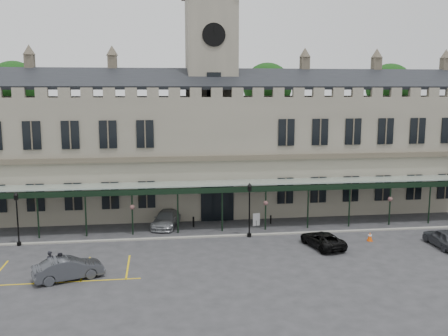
{
  "coord_description": "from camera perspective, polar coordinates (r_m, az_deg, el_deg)",
  "views": [
    {
      "loc": [
        -5.72,
        -36.26,
        12.76
      ],
      "look_at": [
        0.0,
        6.0,
        6.0
      ],
      "focal_mm": 40.0,
      "sensor_mm": 36.0,
      "label": 1
    }
  ],
  "objects": [
    {
      "name": "traffic_cone",
      "position": [
        44.48,
        16.33,
        -7.54
      ],
      "size": [
        0.47,
        0.47,
        0.75
      ],
      "rotation": [
        0.0,
        0.0,
        -0.26
      ],
      "color": "#E44B07",
      "rests_on": "ground"
    },
    {
      "name": "tree_behind_right",
      "position": [
        68.08,
        18.39,
        8.6
      ],
      "size": [
        6.0,
        6.0,
        16.0
      ],
      "color": "#332314",
      "rests_on": "ground"
    },
    {
      "name": "bollard_left",
      "position": [
        46.99,
        -3.51,
        -6.15
      ],
      "size": [
        0.17,
        0.17,
        0.97
      ],
      "primitive_type": "cylinder",
      "color": "black",
      "rests_on": "ground"
    },
    {
      "name": "lamp_post_left",
      "position": [
        44.25,
        -22.57,
        -4.85
      ],
      "size": [
        0.43,
        0.43,
        4.54
      ],
      "color": "black",
      "rests_on": "ground"
    },
    {
      "name": "car_right_a",
      "position": [
        44.79,
        23.92,
        -7.33
      ],
      "size": [
        1.82,
        4.48,
        1.52
      ],
      "primitive_type": "imported",
      "rotation": [
        0.0,
        0.0,
        3.15
      ],
      "color": "#3A3D42",
      "rests_on": "ground"
    },
    {
      "name": "person_b",
      "position": [
        36.48,
        -18.25,
        -10.48
      ],
      "size": [
        1.01,
        0.89,
        1.75
      ],
      "primitive_type": "imported",
      "rotation": [
        0.0,
        0.0,
        3.45
      ],
      "color": "black",
      "rests_on": "ground"
    },
    {
      "name": "tree_behind_mid",
      "position": [
        62.77,
        4.98,
        9.02
      ],
      "size": [
        6.0,
        6.0,
        16.0
      ],
      "color": "#332314",
      "rests_on": "ground"
    },
    {
      "name": "canopy",
      "position": [
        45.29,
        -0.25,
        -4.21
      ],
      "size": [
        50.0,
        4.1,
        4.3
      ],
      "color": "#8C9E93",
      "rests_on": "ground"
    },
    {
      "name": "station_building",
      "position": [
        52.85,
        -1.44,
        2.17
      ],
      "size": [
        60.0,
        10.36,
        17.3
      ],
      "color": "slate",
      "rests_on": "ground"
    },
    {
      "name": "tree_behind_left",
      "position": [
        63.38,
        -22.85,
        8.36
      ],
      "size": [
        6.0,
        6.0,
        16.0
      ],
      "color": "#332314",
      "rests_on": "ground"
    },
    {
      "name": "person_a",
      "position": [
        37.16,
        -19.2,
        -10.21
      ],
      "size": [
        0.74,
        0.65,
        1.69
      ],
      "primitive_type": "imported",
      "rotation": [
        0.0,
        0.0,
        0.51
      ],
      "color": "black",
      "rests_on": "ground"
    },
    {
      "name": "car_left_b",
      "position": [
        35.98,
        -17.35,
        -10.9
      ],
      "size": [
        4.9,
        3.13,
        1.52
      ],
      "primitive_type": "imported",
      "rotation": [
        0.0,
        0.0,
        1.93
      ],
      "color": "#3A3D42",
      "rests_on": "ground"
    },
    {
      "name": "ground",
      "position": [
        38.86,
        1.21,
        -10.16
      ],
      "size": [
        140.0,
        140.0,
        0.0
      ],
      "primitive_type": "plane",
      "color": "#2C2C2F"
    },
    {
      "name": "lamp_post_mid",
      "position": [
        43.27,
        2.93,
        -4.24
      ],
      "size": [
        0.46,
        0.46,
        4.82
      ],
      "color": "black",
      "rests_on": "ground"
    },
    {
      "name": "bollard_right",
      "position": [
        48.19,
        5.36,
        -5.88
      ],
      "size": [
        0.15,
        0.15,
        0.82
      ],
      "primitive_type": "cylinder",
      "color": "black",
      "rests_on": "ground"
    },
    {
      "name": "car_van",
      "position": [
        41.81,
        11.17,
        -8.02
      ],
      "size": [
        3.08,
        4.93,
        1.27
      ],
      "primitive_type": "imported",
      "rotation": [
        0.0,
        0.0,
        3.37
      ],
      "color": "black",
      "rests_on": "ground"
    },
    {
      "name": "kerb",
      "position": [
        44.02,
        0.09,
        -7.76
      ],
      "size": [
        60.0,
        0.4,
        0.12
      ],
      "primitive_type": "cube",
      "color": "gray",
      "rests_on": "ground"
    },
    {
      "name": "clock_tower",
      "position": [
        52.56,
        -1.48,
        9.39
      ],
      "size": [
        5.6,
        5.6,
        24.8
      ],
      "color": "slate",
      "rests_on": "ground"
    },
    {
      "name": "sign_board",
      "position": [
        47.35,
        3.71,
        -5.91
      ],
      "size": [
        0.69,
        0.2,
        1.2
      ],
      "rotation": [
        0.0,
        0.0,
        0.22
      ],
      "color": "black",
      "rests_on": "ground"
    },
    {
      "name": "car_taxi",
      "position": [
        47.25,
        -6.62,
        -5.8
      ],
      "size": [
        3.21,
        5.41,
        1.47
      ],
      "primitive_type": "imported",
      "rotation": [
        0.0,
        0.0,
        -0.24
      ],
      "color": "gray",
      "rests_on": "ground"
    },
    {
      "name": "parking_markings",
      "position": [
        37.94,
        -20.23,
        -11.22
      ],
      "size": [
        16.0,
        6.0,
        0.01
      ],
      "primitive_type": null,
      "color": "gold",
      "rests_on": "ground"
    }
  ]
}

